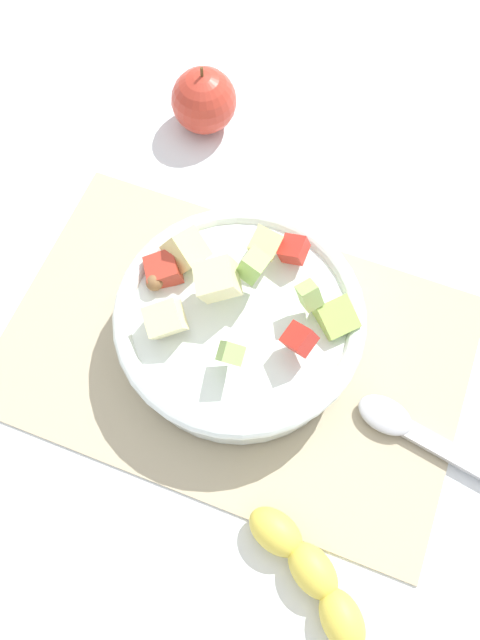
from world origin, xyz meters
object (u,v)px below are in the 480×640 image
salad_bowl (240,322)px  serving_spoon (418,434)px  whole_apple (204,101)px  banana_whole (310,573)px

salad_bowl → serving_spoon: 0.21m
whole_apple → banana_whole: 0.54m
banana_whole → serving_spoon: bearing=69.9°
salad_bowl → whole_apple: (-0.14, 0.26, -0.00)m
serving_spoon → salad_bowl: bearing=169.7°
whole_apple → banana_whole: size_ratio=0.64×
serving_spoon → banana_whole: bearing=-110.1°
salad_bowl → whole_apple: salad_bowl is taller
whole_apple → serving_spoon: bearing=-40.4°
whole_apple → banana_whole: whole_apple is taller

